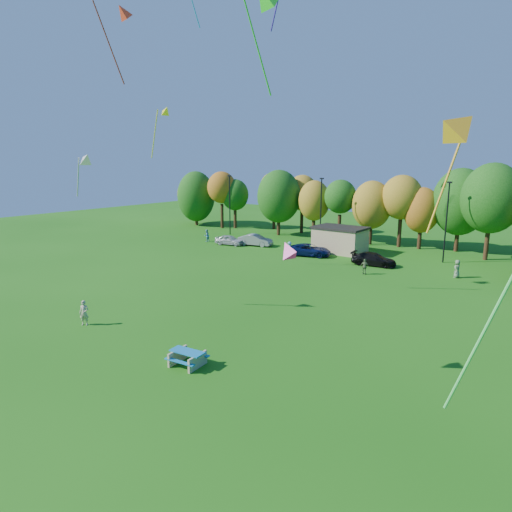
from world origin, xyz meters
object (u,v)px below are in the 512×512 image
Objects in this scene: picnic_table at (187,357)px; car_b at (255,240)px; car_c at (309,250)px; car_d at (374,259)px; car_a at (230,240)px; kite_flyer at (84,313)px.

car_b is (-19.43, 31.20, 0.26)m from picnic_table.
picnic_table is 36.76m from car_b.
car_c reaches higher than car_d.
car_c is 8.30m from car_d.
picnic_table is 30.03m from car_d.
picnic_table is at bearing -162.13° from car_b.
car_b is 0.89× the size of car_c.
picnic_table is at bearing 175.35° from car_d.
car_c is at bearing 101.47° from picnic_table.
car_a is 0.82× the size of car_d.
car_b reaches higher than car_d.
car_d reaches higher than picnic_table.
car_c reaches higher than car_a.
kite_flyer is 31.11m from car_d.
picnic_table is 0.47× the size of car_b.
car_d is at bearing 86.32° from picnic_table.
kite_flyer reaches higher than car_a.
picnic_table is at bearing -154.85° from car_a.
car_a is at bearing 78.27° from kite_flyer.
car_a is at bearing 105.00° from car_b.
car_a is at bearing 74.92° from car_c.
car_d reaches higher than car_a.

